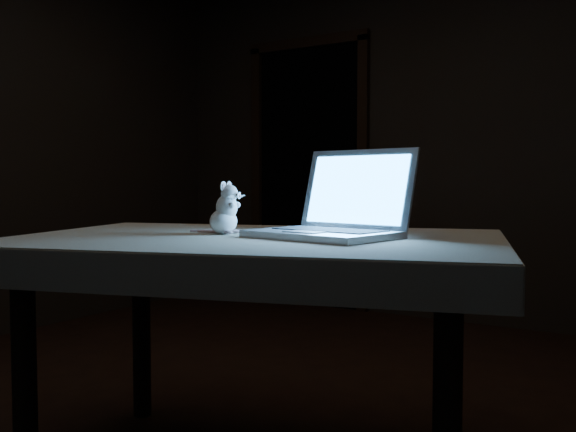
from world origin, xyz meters
The scene contains 6 objects.
back_wall centered at (0.00, 2.50, 1.30)m, with size 4.50×0.04×2.60m, color black.
doorway centered at (-1.10, 2.50, 1.06)m, with size 1.06×0.36×2.13m, color black, non-canonical shape.
table centered at (0.26, -0.19, 0.40)m, with size 1.49×0.96×0.80m, color black, non-canonical shape.
tablecloth centered at (0.22, -0.15, 0.75)m, with size 1.60×1.07×0.11m, color beige, non-canonical shape.
laptop centered at (0.48, -0.12, 0.96)m, with size 0.45×0.39×0.31m, color silver, non-canonical shape.
plush_mouse centered at (0.11, -0.17, 0.90)m, with size 0.13×0.13×0.18m, color white, non-canonical shape.
Camera 1 is at (1.49, -1.95, 0.99)m, focal length 40.00 mm.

